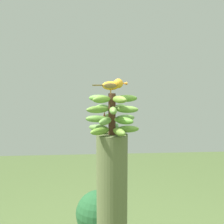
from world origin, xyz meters
The scene contains 3 objects.
banana_bunch centered at (0.00, 0.00, 1.32)m, with size 0.32×0.32×0.24m.
perched_bird centered at (-0.01, 0.00, 1.49)m, with size 0.20×0.06×0.08m.
tropical_shrub centered at (0.06, -0.84, 0.30)m, with size 0.42×0.42×0.51m.
Camera 1 is at (0.12, 1.61, 1.52)m, focal length 44.55 mm.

